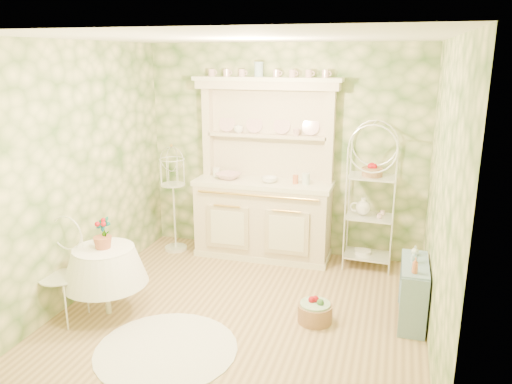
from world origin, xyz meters
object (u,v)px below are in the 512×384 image
(bakers_rack, at_px, (371,193))
(side_shelf, at_px, (413,294))
(floor_basket, at_px, (315,312))
(round_table, at_px, (106,280))
(birdcage_stand, at_px, (174,200))
(kitchen_dresser, at_px, (263,171))
(cafe_chair, at_px, (59,274))

(bakers_rack, bearing_deg, side_shelf, -63.77)
(floor_basket, bearing_deg, side_shelf, 17.45)
(round_table, bearing_deg, bakers_rack, 38.30)
(birdcage_stand, bearing_deg, kitchen_dresser, 6.36)
(bakers_rack, distance_m, side_shelf, 1.48)
(birdcage_stand, height_order, floor_basket, birdcage_stand)
(cafe_chair, relative_size, floor_basket, 3.26)
(round_table, distance_m, floor_basket, 2.11)
(floor_basket, bearing_deg, cafe_chair, -165.12)
(cafe_chair, bearing_deg, kitchen_dresser, 57.85)
(bakers_rack, relative_size, cafe_chair, 1.95)
(side_shelf, xyz_separation_m, cafe_chair, (-3.34, -0.93, 0.20))
(kitchen_dresser, xyz_separation_m, cafe_chair, (-1.48, -2.13, -0.66))
(cafe_chair, relative_size, birdcage_stand, 0.69)
(kitchen_dresser, relative_size, floor_basket, 7.68)
(side_shelf, bearing_deg, birdcage_stand, 163.84)
(bakers_rack, bearing_deg, cafe_chair, -139.39)
(kitchen_dresser, height_order, cafe_chair, kitchen_dresser)
(kitchen_dresser, bearing_deg, birdcage_stand, -173.64)
(round_table, xyz_separation_m, floor_basket, (2.05, 0.42, -0.27))
(side_shelf, relative_size, birdcage_stand, 0.47)
(cafe_chair, distance_m, birdcage_stand, 2.03)
(bakers_rack, relative_size, side_shelf, 2.86)
(round_table, bearing_deg, birdcage_stand, 92.57)
(kitchen_dresser, distance_m, birdcage_stand, 1.28)
(cafe_chair, bearing_deg, bakers_rack, 39.96)
(round_table, xyz_separation_m, birdcage_stand, (-0.08, 1.78, 0.34))
(side_shelf, distance_m, floor_basket, 0.98)
(kitchen_dresser, bearing_deg, round_table, -120.09)
(bakers_rack, relative_size, birdcage_stand, 1.35)
(side_shelf, height_order, floor_basket, side_shelf)
(kitchen_dresser, xyz_separation_m, side_shelf, (1.86, -1.20, -0.86))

